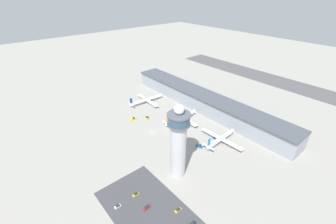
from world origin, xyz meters
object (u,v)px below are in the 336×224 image
(car_yellow_taxi, at_px, (192,224))
(car_white_wagon, at_px, (147,207))
(car_silver_sedan, at_px, (136,194))
(airplane_gate_charlie, at_px, (221,139))
(service_truck_fuel, at_px, (214,137))
(airplane_gate_bravo, at_px, (181,117))
(service_truck_catering, at_px, (147,118))
(airplane_gate_alpha, at_px, (147,100))
(car_blue_compact, at_px, (118,206))
(control_tower, at_px, (178,142))
(service_truck_baggage, at_px, (199,146))
(car_red_hatchback, at_px, (178,210))
(service_truck_water, at_px, (133,119))

(car_yellow_taxi, relative_size, car_white_wagon, 0.96)
(car_silver_sedan, xyz_separation_m, car_white_wagon, (12.58, -0.38, 0.01))
(airplane_gate_charlie, height_order, service_truck_fuel, airplane_gate_charlie)
(airplane_gate_bravo, height_order, service_truck_fuel, airplane_gate_bravo)
(service_truck_catering, relative_size, car_silver_sedan, 1.28)
(airplane_gate_alpha, bearing_deg, service_truck_catering, -34.72)
(airplane_gate_alpha, bearing_deg, car_silver_sedan, -38.63)
(car_blue_compact, xyz_separation_m, car_white_wagon, (12.23, 13.09, 0.07))
(control_tower, distance_m, car_silver_sedan, 43.79)
(control_tower, relative_size, service_truck_baggage, 9.23)
(service_truck_catering, bearing_deg, airplane_gate_charlie, 18.46)
(service_truck_fuel, xyz_separation_m, car_blue_compact, (7.45, -100.73, -0.41))
(car_blue_compact, relative_size, car_silver_sedan, 0.89)
(service_truck_fuel, height_order, service_truck_baggage, service_truck_fuel)
(control_tower, relative_size, service_truck_fuel, 8.39)
(airplane_gate_alpha, bearing_deg, car_red_hatchback, -28.10)
(car_red_hatchback, bearing_deg, car_silver_sedan, -153.76)
(control_tower, xyz_separation_m, car_red_hatchback, (23.77, -21.11, -27.37))
(service_truck_catering, relative_size, service_truck_water, 0.90)
(service_truck_catering, height_order, car_red_hatchback, service_truck_catering)
(service_truck_catering, xyz_separation_m, service_truck_fuel, (65.99, 25.76, 0.03))
(control_tower, height_order, service_truck_baggage, control_tower)
(car_red_hatchback, relative_size, car_white_wagon, 0.99)
(service_truck_fuel, distance_m, service_truck_baggage, 19.17)
(service_truck_catering, xyz_separation_m, service_truck_water, (-6.91, -12.17, -0.06))
(car_red_hatchback, distance_m, car_white_wagon, 19.22)
(airplane_gate_charlie, bearing_deg, airplane_gate_alpha, -177.49)
(airplane_gate_bravo, xyz_separation_m, service_truck_catering, (-26.02, -22.98, -3.43))
(control_tower, bearing_deg, car_silver_sedan, -94.37)
(service_truck_baggage, distance_m, car_blue_compact, 81.91)
(control_tower, height_order, service_truck_catering, control_tower)
(service_truck_water, distance_m, car_silver_sedan, 93.99)
(airplane_gate_charlie, height_order, car_red_hatchback, airplane_gate_charlie)
(airplane_gate_bravo, relative_size, service_truck_fuel, 6.03)
(service_truck_baggage, distance_m, car_yellow_taxi, 71.26)
(car_silver_sedan, height_order, car_white_wagon, car_white_wagon)
(airplane_gate_alpha, distance_m, airplane_gate_charlie, 102.83)
(service_truck_fuel, relative_size, car_red_hatchback, 1.40)
(control_tower, xyz_separation_m, airplane_gate_alpha, (-104.70, 47.49, -24.22))
(service_truck_baggage, bearing_deg, car_red_hatchback, -58.68)
(service_truck_water, relative_size, car_blue_compact, 1.59)
(car_silver_sedan, bearing_deg, car_white_wagon, -1.72)
(car_silver_sedan, bearing_deg, service_truck_fuel, 94.65)
(car_yellow_taxi, bearing_deg, control_tower, 149.53)
(airplane_gate_alpha, distance_m, service_truck_catering, 35.41)
(airplane_gate_bravo, xyz_separation_m, car_red_hatchback, (73.44, -71.47, -3.78))
(airplane_gate_bravo, xyz_separation_m, car_blue_compact, (47.42, -97.94, -3.80))
(control_tower, height_order, car_yellow_taxi, control_tower)
(control_tower, bearing_deg, car_white_wagon, -73.87)
(service_truck_fuel, height_order, car_silver_sedan, service_truck_fuel)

